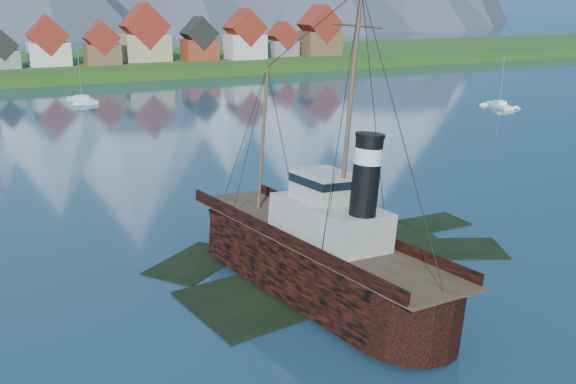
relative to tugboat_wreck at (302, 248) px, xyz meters
name	(u,v)px	position (x,y,z in m)	size (l,w,h in m)	color
ground	(326,270)	(2.94, 1.45, -2.89)	(1400.00, 1400.00, 0.00)	#183144
shoal	(331,260)	(4.71, 3.61, -3.24)	(31.71, 21.24, 1.14)	black
shore_bank	(51,70)	(2.94, 171.45, -2.89)	(600.00, 80.00, 3.20)	#234012
seawall	(71,84)	(2.94, 133.45, -2.89)	(600.00, 2.50, 2.00)	#3F3D38
tugboat_wreck	(302,248)	(0.00, 0.00, 0.00)	(6.73, 28.99, 22.97)	black
sailboat_d	(500,106)	(75.20, 56.65, -2.64)	(4.37, 8.28, 10.99)	white
sailboat_e	(82,101)	(0.49, 101.53, -2.64)	(5.16, 10.35, 11.66)	white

